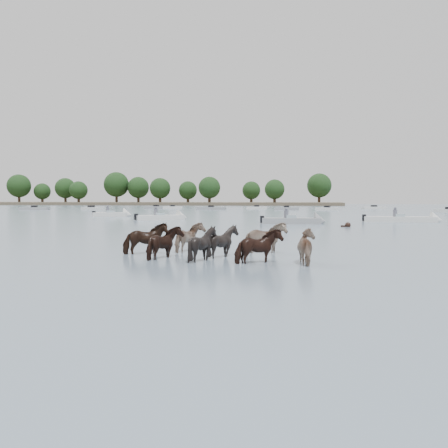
# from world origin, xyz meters

# --- Properties ---
(ground) EXTENTS (400.00, 400.00, 0.00)m
(ground) POSITION_xyz_m (0.00, 0.00, 0.00)
(ground) COLOR slate
(ground) RESTS_ON ground
(shoreline) EXTENTS (160.00, 30.00, 1.00)m
(shoreline) POSITION_xyz_m (-70.00, 150.00, 0.50)
(shoreline) COLOR #4C4233
(shoreline) RESTS_ON ground
(pony_herd) EXTENTS (7.63, 4.25, 1.36)m
(pony_herd) POSITION_xyz_m (-1.67, 0.55, 0.47)
(pony_herd) COLOR black
(pony_herd) RESTS_ON ground
(swimming_pony) EXTENTS (0.72, 0.44, 0.44)m
(swimming_pony) POSITION_xyz_m (3.81, 19.98, 0.10)
(swimming_pony) COLOR black
(swimming_pony) RESTS_ON ground
(motorboat_a) EXTENTS (5.11, 4.22, 1.92)m
(motorboat_a) POSITION_xyz_m (-12.81, 28.68, 0.23)
(motorboat_a) COLOR silver
(motorboat_a) RESTS_ON ground
(motorboat_b) EXTENTS (5.46, 2.20, 1.92)m
(motorboat_b) POSITION_xyz_m (0.29, 23.77, 0.23)
(motorboat_b) COLOR gray
(motorboat_b) RESTS_ON ground
(motorboat_c) EXTENTS (6.76, 1.95, 1.92)m
(motorboat_c) POSITION_xyz_m (9.70, 28.70, 0.22)
(motorboat_c) COLOR silver
(motorboat_c) RESTS_ON ground
(motorboat_f) EXTENTS (4.69, 2.58, 1.92)m
(motorboat_f) POSITION_xyz_m (-21.56, 36.36, 0.23)
(motorboat_f) COLOR silver
(motorboat_f) RESTS_ON ground
(distant_flotilla) EXTENTS (104.95, 26.68, 0.93)m
(distant_flotilla) POSITION_xyz_m (0.19, 73.46, 0.26)
(distant_flotilla) COLOR gray
(distant_flotilla) RESTS_ON ground
(treeline) EXTENTS (151.90, 22.38, 12.53)m
(treeline) POSITION_xyz_m (-71.15, 151.68, 6.45)
(treeline) COLOR #382619
(treeline) RESTS_ON ground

